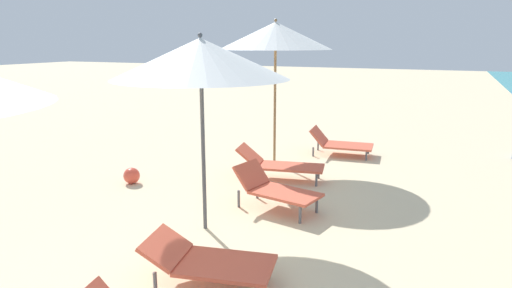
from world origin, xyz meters
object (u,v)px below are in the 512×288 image
(lounger_second_inland, at_px, (208,260))
(lounger_second_shoreside, at_px, (275,188))
(lounger_farthest_shoreside, at_px, (339,143))
(umbrella_farthest, at_px, (276,36))
(lounger_farthest_inland, at_px, (279,164))
(umbrella_second, at_px, (201,59))
(beach_ball, at_px, (132,176))

(lounger_second_inland, bearing_deg, lounger_second_shoreside, 82.58)
(lounger_second_inland, height_order, lounger_farthest_shoreside, lounger_farthest_shoreside)
(lounger_second_inland, relative_size, umbrella_farthest, 0.49)
(lounger_second_shoreside, height_order, lounger_second_inland, lounger_second_shoreside)
(lounger_farthest_inland, bearing_deg, lounger_second_inland, -91.38)
(lounger_second_inland, bearing_deg, lounger_farthest_inland, 88.53)
(lounger_second_inland, relative_size, lounger_farthest_inland, 0.87)
(umbrella_farthest, bearing_deg, lounger_farthest_inland, -64.80)
(lounger_second_inland, xyz_separation_m, lounger_farthest_shoreside, (-0.00, 5.74, -0.00))
(umbrella_second, relative_size, beach_ball, 8.92)
(umbrella_second, height_order, umbrella_farthest, umbrella_farthest)
(umbrella_second, distance_m, umbrella_farthest, 3.37)
(beach_ball, bearing_deg, lounger_second_inland, -39.60)
(umbrella_farthest, relative_size, lounger_farthest_shoreside, 2.07)
(lounger_second_inland, xyz_separation_m, lounger_farthest_inland, (-0.58, 3.57, 0.03))
(lounger_farthest_shoreside, relative_size, lounger_farthest_inland, 0.86)
(umbrella_farthest, bearing_deg, umbrella_second, -84.63)
(lounger_second_inland, bearing_deg, beach_ball, 129.64)
(lounger_second_shoreside, bearing_deg, lounger_second_inland, -74.39)
(lounger_second_shoreside, bearing_deg, beach_ball, -170.82)
(lounger_second_shoreside, height_order, lounger_farthest_inland, lounger_second_shoreside)
(beach_ball, bearing_deg, umbrella_second, -28.40)
(umbrella_second, relative_size, lounger_second_inland, 1.82)
(lounger_farthest_shoreside, bearing_deg, lounger_second_shoreside, -97.48)
(lounger_second_inland, height_order, umbrella_farthest, umbrella_farthest)
(umbrella_farthest, bearing_deg, beach_ball, -129.30)
(lounger_farthest_shoreside, bearing_deg, lounger_second_inland, -95.40)
(umbrella_farthest, distance_m, lounger_farthest_shoreside, 2.74)
(lounger_second_shoreside, bearing_deg, lounger_farthest_shoreside, 100.19)
(lounger_farthest_inland, relative_size, beach_ball, 5.67)
(umbrella_second, distance_m, lounger_second_shoreside, 2.21)
(umbrella_farthest, relative_size, beach_ball, 10.04)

